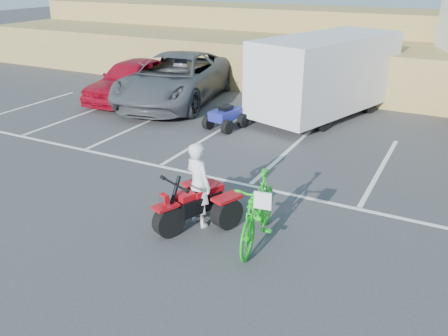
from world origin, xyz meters
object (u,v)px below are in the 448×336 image
at_px(red_trike_atv, 194,226).
at_px(red_car, 132,80).
at_px(grey_pickup, 175,79).
at_px(cargo_trailer, 326,74).
at_px(rider, 198,185).
at_px(green_dirt_bike, 258,210).
at_px(quad_atv_blue, 226,128).
at_px(quad_atv_green, 271,118).

height_order(red_trike_atv, red_car, red_car).
bearing_deg(red_trike_atv, red_car, 155.98).
relative_size(grey_pickup, cargo_trailer, 1.04).
height_order(rider, grey_pickup, grey_pickup).
bearing_deg(red_trike_atv, green_dirt_bike, 24.78).
relative_size(red_trike_atv, green_dirt_bike, 0.77).
relative_size(quad_atv_blue, quad_atv_green, 0.95).
height_order(red_trike_atv, quad_atv_green, red_trike_atv).
distance_m(cargo_trailer, quad_atv_green, 2.49).
xyz_separation_m(green_dirt_bike, cargo_trailer, (-1.39, 9.09, 0.85)).
bearing_deg(rider, cargo_trailer, -68.00).
bearing_deg(red_trike_atv, quad_atv_green, 122.62).
relative_size(red_trike_atv, grey_pickup, 0.26).
relative_size(red_trike_atv, red_car, 0.36).
distance_m(red_trike_atv, grey_pickup, 10.13).
bearing_deg(quad_atv_green, quad_atv_blue, -119.34).
bearing_deg(quad_atv_green, rider, -81.05).
xyz_separation_m(grey_pickup, quad_atv_blue, (3.35, -2.12, -0.94)).
bearing_deg(red_car, quad_atv_blue, -20.92).
xyz_separation_m(grey_pickup, red_car, (-1.74, -0.52, -0.12)).
xyz_separation_m(red_car, quad_atv_green, (6.00, 0.20, -0.83)).
bearing_deg(cargo_trailer, green_dirt_bike, -63.42).
height_order(green_dirt_bike, quad_atv_green, green_dirt_bike).
bearing_deg(rider, quad_atv_blue, -45.74).
distance_m(rider, cargo_trailer, 9.04).
xyz_separation_m(rider, quad_atv_green, (-1.56, 7.81, -0.91)).
bearing_deg(grey_pickup, red_car, -173.82).
relative_size(green_dirt_bike, quad_atv_blue, 1.72).
height_order(red_car, cargo_trailer, cargo_trailer).
bearing_deg(quad_atv_blue, red_car, 173.04).
bearing_deg(quad_atv_green, red_trike_atv, -81.63).
bearing_deg(cargo_trailer, rider, -72.01).
bearing_deg(red_trike_atv, rider, 90.00).
relative_size(rider, quad_atv_blue, 1.36).
height_order(rider, green_dirt_bike, rider).
bearing_deg(quad_atv_green, green_dirt_bike, -71.91).
bearing_deg(red_car, rider, -48.69).
height_order(green_dirt_bike, grey_pickup, grey_pickup).
height_order(rider, red_car, rider).
distance_m(grey_pickup, cargo_trailer, 5.91).
distance_m(grey_pickup, quad_atv_green, 4.38).
relative_size(rider, red_car, 0.37).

